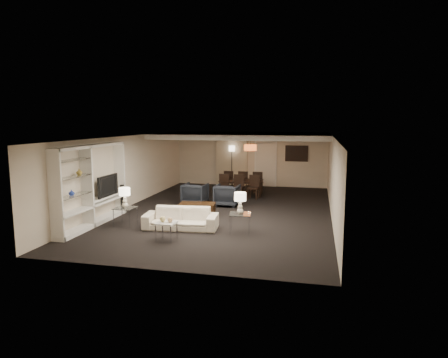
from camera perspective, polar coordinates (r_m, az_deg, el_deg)
floor at (r=13.49m, az=0.00°, el=-4.63°), size 11.00×11.00×0.00m
ceiling at (r=13.15m, az=0.00°, el=6.05°), size 7.00×11.00×0.02m
wall_back at (r=18.62m, az=3.84°, el=2.87°), size 7.00×0.02×2.50m
wall_front at (r=8.08m, az=-8.89°, el=-4.50°), size 7.00×0.02×2.50m
wall_left at (r=14.45m, az=-13.65°, el=1.05°), size 0.02×11.00×2.50m
wall_right at (r=12.93m, az=15.28°, el=0.14°), size 0.02×11.00×2.50m
ceiling_soffit at (r=16.58m, az=2.76°, el=6.18°), size 7.00×4.00×0.20m
curtains at (r=18.72m, az=1.07°, el=2.76°), size 1.50×0.12×2.40m
door at (r=18.52m, az=5.96°, el=2.18°), size 0.90×0.05×2.10m
painting at (r=18.34m, az=10.33°, el=3.60°), size 0.95×0.04×0.65m
media_unit at (r=12.12m, az=-18.33°, el=-0.88°), size 0.38×3.40×2.35m
pendant_light at (r=16.55m, az=3.77°, el=4.50°), size 0.52×0.52×0.24m
sofa at (r=11.35m, az=-6.19°, el=-5.62°), size 2.13×1.01×0.60m
coffee_table at (r=12.85m, az=-3.83°, el=-4.37°), size 1.20×0.79×0.41m
armchair_left at (r=14.58m, az=-4.16°, el=-2.12°), size 0.87×0.89×0.77m
armchair_right at (r=14.27m, az=0.45°, el=-2.33°), size 0.86×0.88×0.77m
side_table_left at (r=12.02m, az=-13.90°, el=-5.21°), size 0.57×0.57×0.53m
side_table_right at (r=10.93m, az=2.31°, el=-6.32°), size 0.64×0.64×0.53m
table_lamp_left at (r=11.90m, az=-13.99°, el=-2.60°), size 0.34×0.34×0.58m
table_lamp_right at (r=10.80m, az=2.33°, el=-3.47°), size 0.36×0.36×0.58m
marble_table at (r=10.37m, az=-8.20°, el=-7.38°), size 0.50×0.50×0.47m
gold_gourd_a at (r=10.33m, az=-8.76°, el=-5.67°), size 0.15×0.15×0.15m
gold_gourd_b at (r=10.26m, az=-7.72°, el=-5.80°), size 0.13×0.13×0.13m
television at (r=12.66m, az=-16.70°, el=-0.90°), size 1.12×0.15×0.64m
vase_blue at (r=11.30m, az=-20.95°, el=-1.84°), size 0.15×0.15×0.16m
vase_amber at (r=11.56m, az=-19.98°, el=0.95°), size 0.16×0.16×0.17m
floor_speaker at (r=13.57m, az=-14.28°, el=-2.76°), size 0.11×0.11×0.95m
dining_table at (r=16.26m, az=2.45°, el=-1.27°), size 1.87×1.17×0.62m
chair_nl at (r=15.73m, az=-0.13°, el=-1.03°), size 0.43×0.43×0.92m
chair_nm at (r=15.61m, az=2.01°, el=-1.11°), size 0.43×0.43×0.92m
chair_nr at (r=15.50m, az=4.19°, el=-1.19°), size 0.47×0.47×0.92m
chair_fl at (r=16.98m, az=0.87°, el=-0.33°), size 0.48×0.48×0.92m
chair_fm at (r=16.87m, az=2.86°, el=-0.40°), size 0.45×0.45×0.92m
chair_fr at (r=16.77m, az=4.88°, el=-0.47°), size 0.44×0.44×0.92m
floor_lamp at (r=18.52m, az=1.12°, el=1.88°), size 0.34×0.34×1.87m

